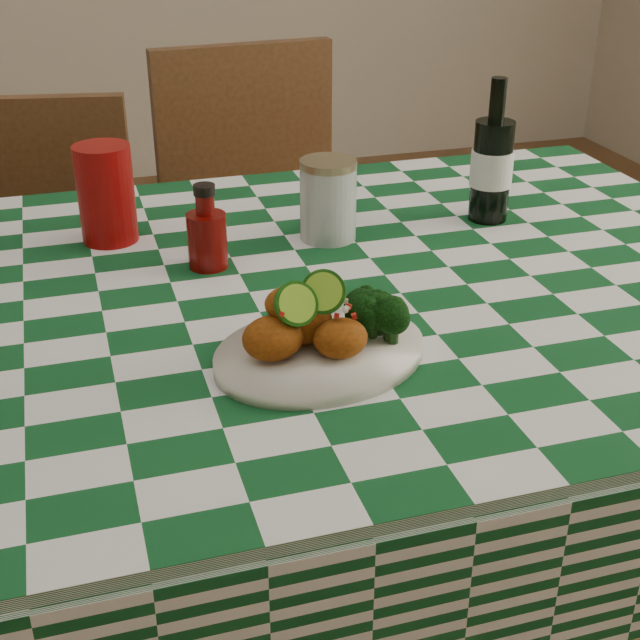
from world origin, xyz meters
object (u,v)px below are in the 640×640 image
object	(u,v)px
plate	(320,353)
wooden_chair_left	(41,324)
mason_jar	(328,200)
dining_table	(258,511)
beer_bottle	(493,151)
red_tumbler	(106,194)
fried_chicken_pile	(312,316)
wooden_chair_right	(273,265)
ketchup_bottle	(206,227)

from	to	relation	value
plate	wooden_chair_left	xyz separation A→B (m)	(-0.36, 0.89, -0.35)
mason_jar	dining_table	bearing A→B (deg)	-135.70
dining_table	mason_jar	bearing A→B (deg)	44.30
beer_bottle	mason_jar	bearing A→B (deg)	-179.20
red_tumbler	wooden_chair_left	size ratio (longest dim) A/B	0.18
fried_chicken_pile	mason_jar	bearing A→B (deg)	69.96
dining_table	wooden_chair_right	xyz separation A→B (m)	(0.22, 0.76, 0.08)
dining_table	plate	xyz separation A→B (m)	(0.04, -0.21, 0.40)
ketchup_bottle	wooden_chair_left	distance (m)	0.75
plate	ketchup_bottle	distance (m)	0.33
mason_jar	beer_bottle	distance (m)	0.29
fried_chicken_pile	red_tumbler	size ratio (longest dim) A/B	0.88
red_tumbler	wooden_chair_right	bearing A→B (deg)	52.51
beer_bottle	wooden_chair_left	distance (m)	1.03
red_tumbler	mason_jar	xyz separation A→B (m)	(0.34, -0.09, -0.01)
wooden_chair_left	ketchup_bottle	bearing A→B (deg)	-53.07
red_tumbler	wooden_chair_left	world-z (taller)	red_tumbler
dining_table	plate	world-z (taller)	plate
red_tumbler	wooden_chair_right	size ratio (longest dim) A/B	0.16
wooden_chair_right	wooden_chair_left	bearing A→B (deg)	-174.87
plate	fried_chicken_pile	size ratio (longest dim) A/B	1.97
ketchup_bottle	wooden_chair_right	distance (m)	0.80
plate	fried_chicken_pile	xyz separation A→B (m)	(-0.01, 0.00, 0.05)
red_tumbler	wooden_chair_left	bearing A→B (deg)	109.61
plate	mason_jar	size ratio (longest dim) A/B	2.09
wooden_chair_right	red_tumbler	bearing A→B (deg)	-131.65
beer_bottle	wooden_chair_left	size ratio (longest dim) A/B	0.27
ketchup_bottle	fried_chicken_pile	bearing A→B (deg)	-77.85
ketchup_bottle	dining_table	bearing A→B (deg)	-69.99
dining_table	red_tumbler	xyz separation A→B (m)	(-0.17, 0.26, 0.47)
plate	red_tumbler	world-z (taller)	red_tumbler
fried_chicken_pile	mason_jar	size ratio (longest dim) A/B	1.06
dining_table	beer_bottle	size ratio (longest dim) A/B	6.96
plate	ketchup_bottle	size ratio (longest dim) A/B	2.10
plate	red_tumbler	xyz separation A→B (m)	(-0.21, 0.47, 0.07)
fried_chicken_pile	wooden_chair_left	world-z (taller)	fried_chicken_pile
beer_bottle	plate	bearing A→B (deg)	-137.32
plate	mason_jar	distance (m)	0.40
plate	mason_jar	world-z (taller)	mason_jar
red_tumbler	ketchup_bottle	size ratio (longest dim) A/B	1.21
beer_bottle	dining_table	bearing A→B (deg)	-159.73
wooden_chair_left	dining_table	bearing A→B (deg)	-54.01
wooden_chair_left	wooden_chair_right	bearing A→B (deg)	19.94
dining_table	red_tumbler	distance (m)	0.56
red_tumbler	beer_bottle	bearing A→B (deg)	-8.05
plate	beer_bottle	distance (m)	0.57
fried_chicken_pile	red_tumbler	world-z (taller)	red_tumbler
ketchup_bottle	wooden_chair_left	xyz separation A→B (m)	(-0.28, 0.57, -0.41)
ketchup_bottle	wooden_chair_left	size ratio (longest dim) A/B	0.14
beer_bottle	fried_chicken_pile	bearing A→B (deg)	-138.03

